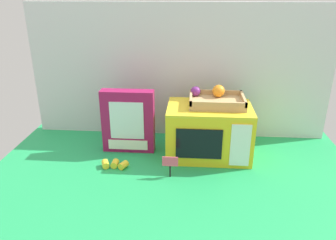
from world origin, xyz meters
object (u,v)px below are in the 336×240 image
object	(u,v)px
toy_microwave	(209,131)
food_groups_crate	(216,100)
loose_toy_banana	(115,164)
cookie_set_box	(128,121)
price_sign	(170,164)

from	to	relation	value
toy_microwave	food_groups_crate	size ratio (longest dim) A/B	1.55
loose_toy_banana	food_groups_crate	bearing A→B (deg)	23.61
food_groups_crate	loose_toy_banana	distance (m)	0.58
toy_microwave	cookie_set_box	xyz separation A→B (m)	(-0.40, 0.02, 0.03)
toy_microwave	food_groups_crate	bearing A→B (deg)	54.47
price_sign	loose_toy_banana	size ratio (longest dim) A/B	0.75
cookie_set_box	loose_toy_banana	xyz separation A→B (m)	(-0.04, -0.18, -0.14)
price_sign	loose_toy_banana	world-z (taller)	price_sign
toy_microwave	price_sign	size ratio (longest dim) A/B	4.06
toy_microwave	loose_toy_banana	xyz separation A→B (m)	(-0.44, -0.17, -0.11)
cookie_set_box	price_sign	world-z (taller)	cookie_set_box
cookie_set_box	food_groups_crate	bearing A→B (deg)	2.85
toy_microwave	price_sign	xyz separation A→B (m)	(-0.17, -0.23, -0.06)
food_groups_crate	loose_toy_banana	world-z (taller)	food_groups_crate
cookie_set_box	loose_toy_banana	bearing A→B (deg)	-101.22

